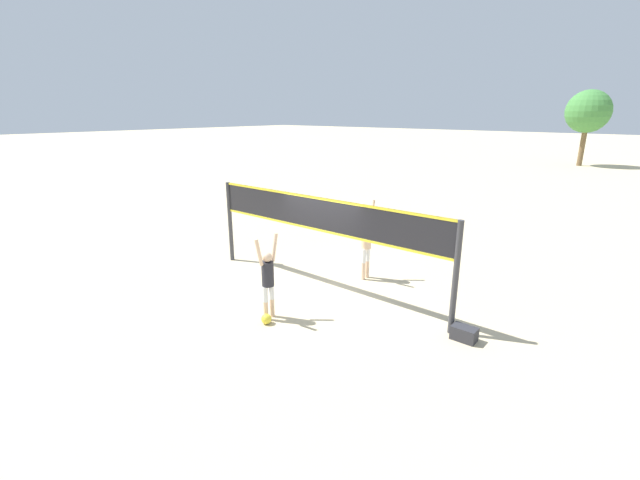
{
  "coord_description": "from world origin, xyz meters",
  "views": [
    {
      "loc": [
        6.89,
        -8.24,
        4.64
      ],
      "look_at": [
        0.0,
        0.0,
        1.39
      ],
      "focal_mm": 24.0,
      "sensor_mm": 36.0,
      "label": 1
    }
  ],
  "objects_px": {
    "tree_left_cluster": "(588,112)",
    "volleyball_net": "(320,225)",
    "volleyball": "(266,319)",
    "player_spiker": "(268,276)",
    "gear_bag": "(464,333)",
    "player_blocker": "(366,239)"
  },
  "relations": [
    {
      "from": "player_blocker",
      "to": "volleyball",
      "type": "distance_m",
      "value": 3.89
    },
    {
      "from": "volleyball_net",
      "to": "volleyball",
      "type": "relative_size",
      "value": 32.01
    },
    {
      "from": "volleyball_net",
      "to": "player_blocker",
      "type": "height_order",
      "value": "volleyball_net"
    },
    {
      "from": "gear_bag",
      "to": "player_spiker",
      "type": "bearing_deg",
      "value": -153.58
    },
    {
      "from": "volleyball_net",
      "to": "gear_bag",
      "type": "bearing_deg",
      "value": -1.77
    },
    {
      "from": "player_spiker",
      "to": "gear_bag",
      "type": "bearing_deg",
      "value": -63.58
    },
    {
      "from": "player_spiker",
      "to": "tree_left_cluster",
      "type": "relative_size",
      "value": 0.31
    },
    {
      "from": "volleyball_net",
      "to": "tree_left_cluster",
      "type": "distance_m",
      "value": 35.72
    },
    {
      "from": "tree_left_cluster",
      "to": "volleyball_net",
      "type": "bearing_deg",
      "value": -90.1
    },
    {
      "from": "player_spiker",
      "to": "volleyball",
      "type": "height_order",
      "value": "player_spiker"
    },
    {
      "from": "gear_bag",
      "to": "volleyball",
      "type": "bearing_deg",
      "value": -149.76
    },
    {
      "from": "volleyball_net",
      "to": "player_blocker",
      "type": "bearing_deg",
      "value": 70.57
    },
    {
      "from": "volleyball_net",
      "to": "tree_left_cluster",
      "type": "xyz_separation_m",
      "value": [
        0.06,
        35.62,
        2.77
      ]
    },
    {
      "from": "gear_bag",
      "to": "tree_left_cluster",
      "type": "height_order",
      "value": "tree_left_cluster"
    },
    {
      "from": "player_spiker",
      "to": "tree_left_cluster",
      "type": "xyz_separation_m",
      "value": [
        -0.11,
        37.68,
        3.52
      ]
    },
    {
      "from": "tree_left_cluster",
      "to": "volleyball",
      "type": "bearing_deg",
      "value": -89.59
    },
    {
      "from": "volleyball_net",
      "to": "tree_left_cluster",
      "type": "height_order",
      "value": "tree_left_cluster"
    },
    {
      "from": "player_spiker",
      "to": "volleyball",
      "type": "xyz_separation_m",
      "value": [
        0.16,
        -0.24,
        -0.93
      ]
    },
    {
      "from": "gear_bag",
      "to": "tree_left_cluster",
      "type": "distance_m",
      "value": 36.24
    },
    {
      "from": "player_spiker",
      "to": "volleyball",
      "type": "bearing_deg",
      "value": -146.39
    },
    {
      "from": "player_blocker",
      "to": "volleyball",
      "type": "height_order",
      "value": "player_blocker"
    },
    {
      "from": "player_spiker",
      "to": "gear_bag",
      "type": "relative_size",
      "value": 3.88
    }
  ]
}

